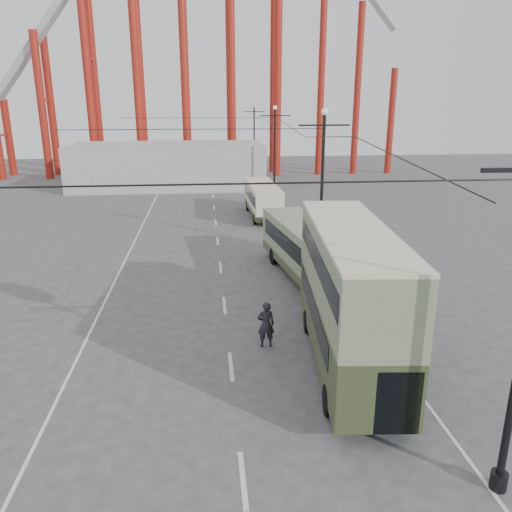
{
  "coord_description": "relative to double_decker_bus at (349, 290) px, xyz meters",
  "views": [
    {
      "loc": [
        -1.76,
        -12.96,
        9.67
      ],
      "look_at": [
        0.42,
        8.47,
        3.0
      ],
      "focal_mm": 35.0,
      "sensor_mm": 36.0,
      "label": 1
    }
  ],
  "objects": [
    {
      "name": "lamp_post_far",
      "position": [
        2.21,
        36.24,
        1.65
      ],
      "size": [
        3.2,
        0.44,
        9.32
      ],
      "color": "black",
      "rests_on": "ground"
    },
    {
      "name": "single_decker_cream",
      "position": [
        -0.22,
        26.08,
        -1.44
      ],
      "size": [
        2.51,
        9.14,
        2.83
      ],
      "rotation": [
        0.0,
        0.0,
        0.02
      ],
      "color": "beige",
      "rests_on": "ground"
    },
    {
      "name": "ground",
      "position": [
        -3.39,
        -3.76,
        -3.03
      ],
      "size": [
        160.0,
        160.0,
        0.0
      ],
      "primitive_type": "plane",
      "color": "#454547",
      "rests_on": "ground"
    },
    {
      "name": "pedestrian",
      "position": [
        -2.87,
        1.76,
        -2.05
      ],
      "size": [
        0.74,
        0.51,
        1.96
      ],
      "primitive_type": "imported",
      "rotation": [
        0.0,
        0.0,
        3.2
      ],
      "color": "black",
      "rests_on": "ground"
    },
    {
      "name": "road_markings",
      "position": [
        -4.25,
        15.94,
        -3.02
      ],
      "size": [
        12.52,
        120.0,
        0.01
      ],
      "color": "silver",
      "rests_on": "ground"
    },
    {
      "name": "lamp_post_mid",
      "position": [
        2.21,
        14.24,
        1.65
      ],
      "size": [
        3.2,
        0.44,
        9.32
      ],
      "color": "black",
      "rests_on": "ground"
    },
    {
      "name": "single_decker_green",
      "position": [
        0.45,
        9.47,
        -1.28
      ],
      "size": [
        3.91,
        11.17,
        3.09
      ],
      "rotation": [
        0.0,
        0.0,
        0.13
      ],
      "color": "#72805D",
      "rests_on": "ground"
    },
    {
      "name": "double_decker_bus",
      "position": [
        0.0,
        0.0,
        0.0
      ],
      "size": [
        3.43,
        10.25,
        5.4
      ],
      "rotation": [
        0.0,
        0.0,
        -0.09
      ],
      "color": "#364022",
      "rests_on": "ground"
    },
    {
      "name": "lamp_post_distant",
      "position": [
        2.21,
        58.24,
        1.65
      ],
      "size": [
        3.2,
        0.44,
        9.32
      ],
      "color": "black",
      "rests_on": "ground"
    },
    {
      "name": "fairground_shed",
      "position": [
        -9.39,
        43.24,
        -0.53
      ],
      "size": [
        22.0,
        10.0,
        5.0
      ],
      "primitive_type": "cube",
      "color": "#A6A6A1",
      "rests_on": "ground"
    }
  ]
}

